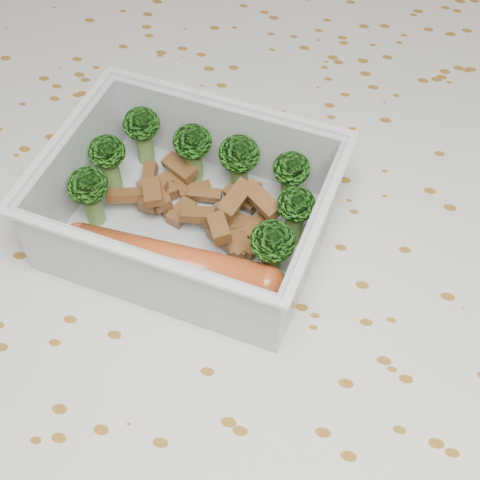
# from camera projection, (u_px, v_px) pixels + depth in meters

# --- Properties ---
(dining_table) EXTENTS (1.40, 0.90, 0.75)m
(dining_table) POSITION_uv_depth(u_px,v_px,m) (249.00, 320.00, 0.55)
(dining_table) COLOR brown
(dining_table) RESTS_ON ground
(tablecloth) EXTENTS (1.46, 0.96, 0.19)m
(tablecloth) POSITION_uv_depth(u_px,v_px,m) (249.00, 286.00, 0.51)
(tablecloth) COLOR silver
(tablecloth) RESTS_ON dining_table
(lunch_container) EXTENTS (0.21, 0.18, 0.07)m
(lunch_container) POSITION_uv_depth(u_px,v_px,m) (189.00, 213.00, 0.47)
(lunch_container) COLOR silver
(lunch_container) RESTS_ON tablecloth
(broccoli_florets) EXTENTS (0.17, 0.11, 0.05)m
(broccoli_florets) POSITION_uv_depth(u_px,v_px,m) (202.00, 175.00, 0.47)
(broccoli_florets) COLOR #608C3F
(broccoli_florets) RESTS_ON lunch_container
(meat_pile) EXTENTS (0.13, 0.08, 0.03)m
(meat_pile) POSITION_uv_depth(u_px,v_px,m) (202.00, 205.00, 0.48)
(meat_pile) COLOR brown
(meat_pile) RESTS_ON lunch_container
(sausage) EXTENTS (0.16, 0.03, 0.03)m
(sausage) POSITION_uv_depth(u_px,v_px,m) (171.00, 263.00, 0.45)
(sausage) COLOR #B7481F
(sausage) RESTS_ON lunch_container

